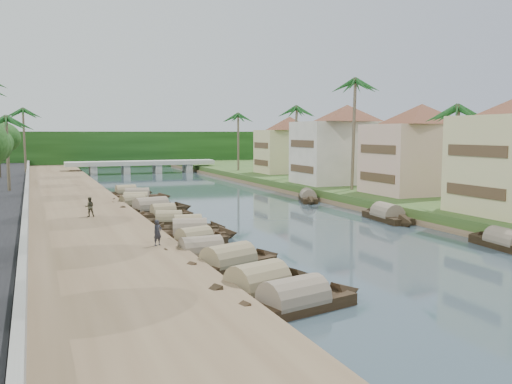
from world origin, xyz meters
name	(u,v)px	position (x,y,z in m)	size (l,w,h in m)	color
ground	(317,238)	(0.00, 0.00, 0.00)	(220.00, 220.00, 0.00)	#33444D
left_bank	(73,209)	(-16.00, 20.00, 0.40)	(10.00, 180.00, 0.80)	brown
right_bank	(380,193)	(19.00, 20.00, 0.60)	(16.00, 180.00, 1.20)	#2D5020
retaining_wall	(26,202)	(-20.20, 20.00, 1.35)	(0.40, 180.00, 1.10)	slate
treeline	(120,149)	(0.00, 100.00, 4.00)	(120.00, 14.00, 8.00)	black
bridge	(142,164)	(0.00, 72.00, 1.72)	(28.00, 4.00, 2.40)	#AEAFA4
building_mid	(421,148)	(19.99, 14.00, 6.13)	(14.11, 14.11, 9.70)	#D2A394
building_far	(347,143)	(18.99, 28.00, 6.38)	(15.59, 15.59, 10.20)	silver
building_distant	(289,144)	(19.99, 48.00, 5.88)	(12.62, 12.62, 9.20)	#C7C185
sampan_0	(294,303)	(-9.16, -15.33, 0.42)	(8.52, 3.67, 2.20)	black
sampan_1	(257,287)	(-9.70, -12.40, 0.42)	(8.17, 4.44, 2.37)	black
sampan_2	(228,263)	(-9.41, -7.18, 0.42)	(8.41, 4.70, 2.21)	black
sampan_3	(201,252)	(-10.02, -3.73, 0.41)	(7.51, 1.99, 2.03)	black
sampan_4	(194,241)	(-9.40, 0.10, 0.41)	(6.69, 3.46, 1.92)	black
sampan_5	(188,228)	(-8.41, 5.61, 0.41)	(6.45, 2.43, 2.04)	black
sampan_6	(190,233)	(-8.92, 3.09, 0.42)	(7.52, 3.38, 2.20)	black
sampan_7	(169,221)	(-8.99, 9.55, 0.40)	(6.48, 3.08, 1.77)	black
sampan_8	(163,214)	(-8.61, 13.57, 0.41)	(6.22, 1.93, 1.94)	black
sampan_9	(151,209)	(-8.96, 17.50, 0.42)	(9.33, 3.86, 2.30)	black
sampan_10	(133,204)	(-10.00, 21.91, 0.41)	(7.20, 3.28, 1.98)	black
sampan_11	(136,202)	(-9.38, 23.50, 0.41)	(7.62, 3.27, 2.15)	black
sampan_12	(137,196)	(-8.23, 29.25, 0.41)	(8.16, 3.35, 1.95)	black
sampan_13	(126,193)	(-8.92, 33.42, 0.41)	(7.06, 1.97, 1.95)	black
sampan_14	(506,243)	(9.91, -8.41, 0.41)	(2.27, 8.19, 1.99)	black
sampan_15	(387,216)	(9.74, 5.12, 0.42)	(2.56, 8.68, 2.28)	black
sampan_16	(308,197)	(9.71, 20.70, 0.41)	(4.28, 8.13, 2.01)	black
canoe_1	(177,239)	(-9.96, 2.76, 0.10)	(4.60, 1.54, 0.73)	black
canoe_2	(142,207)	(-9.05, 21.74, 0.10)	(5.83, 3.61, 0.89)	black
palm_1	(455,109)	(16.00, 4.16, 9.90)	(3.20, 3.20, 10.45)	brown
palm_2	(354,83)	(15.00, 19.85, 13.43)	(3.20, 3.20, 14.13)	brown
palm_3	(294,109)	(16.00, 38.03, 11.19)	(3.20, 3.20, 11.78)	brown
palm_6	(6,119)	(-22.00, 30.87, 9.24)	(3.20, 3.20, 9.56)	brown
palm_7	(238,116)	(14.00, 56.20, 10.69)	(3.20, 3.20, 11.27)	brown
palm_8	(23,111)	(-20.50, 61.51, 11.21)	(3.20, 3.20, 11.60)	brown
tree_6	(367,145)	(24.00, 30.97, 6.09)	(4.48, 4.48, 6.82)	#443727
person_near	(158,233)	(-12.46, -2.46, 1.61)	(0.59, 0.39, 1.62)	#292932
person_far	(90,207)	(-15.23, 11.82, 1.62)	(0.80, 0.62, 1.64)	#333224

